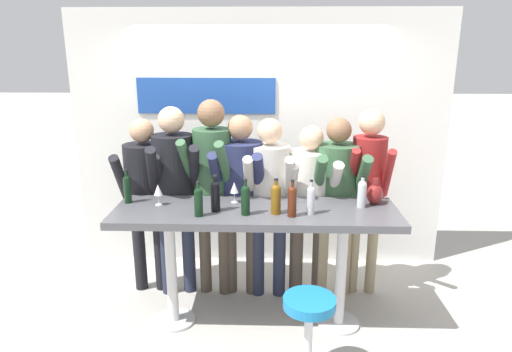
% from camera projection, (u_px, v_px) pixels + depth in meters
% --- Properties ---
extents(ground_plane, '(40.00, 40.00, 0.00)m').
position_uv_depth(ground_plane, '(256.00, 322.00, 3.94)').
color(ground_plane, '#B2ADA3').
extents(back_wall, '(3.89, 0.12, 2.67)m').
position_uv_depth(back_wall, '(259.00, 141.00, 4.81)').
color(back_wall, silver).
rests_on(back_wall, ground_plane).
extents(tasting_table, '(2.29, 0.66, 1.04)m').
position_uv_depth(tasting_table, '(256.00, 227.00, 3.70)').
color(tasting_table, '#4C4C51').
rests_on(tasting_table, ground_plane).
extents(bar_stool, '(0.38, 0.38, 0.65)m').
position_uv_depth(bar_stool, '(309.00, 326.00, 3.17)').
color(bar_stool, silver).
rests_on(bar_stool, ground_plane).
extents(person_far_left, '(0.45, 0.54, 1.68)m').
position_uv_depth(person_far_left, '(145.00, 188.00, 4.21)').
color(person_far_left, black).
rests_on(person_far_left, ground_plane).
extents(person_left, '(0.52, 0.63, 1.80)m').
position_uv_depth(person_left, '(174.00, 182.00, 4.13)').
color(person_left, '#23283D').
rests_on(person_left, ground_plane).
extents(person_center_left, '(0.47, 0.61, 1.86)m').
position_uv_depth(person_center_left, '(212.00, 176.00, 4.12)').
color(person_center_left, '#473D33').
rests_on(person_center_left, ground_plane).
extents(person_center, '(0.50, 0.59, 1.72)m').
position_uv_depth(person_center, '(241.00, 188.00, 4.15)').
color(person_center, '#473D33').
rests_on(person_center, ground_plane).
extents(person_center_right, '(0.44, 0.54, 1.70)m').
position_uv_depth(person_center_right, '(269.00, 190.00, 4.10)').
color(person_center_right, '#23283D').
rests_on(person_center_right, ground_plane).
extents(person_right, '(0.49, 0.56, 1.63)m').
position_uv_depth(person_right, '(310.00, 195.00, 4.14)').
color(person_right, '#473D33').
rests_on(person_right, ground_plane).
extents(person_far_right, '(0.49, 0.57, 1.70)m').
position_uv_depth(person_far_right, '(336.00, 190.00, 4.13)').
color(person_far_right, gray).
rests_on(person_far_right, ground_plane).
extents(person_rightmost, '(0.40, 0.54, 1.77)m').
position_uv_depth(person_rightmost, '(368.00, 181.00, 4.13)').
color(person_rightmost, gray).
rests_on(person_rightmost, ground_plane).
extents(wine_bottle_0, '(0.06, 0.06, 0.29)m').
position_uv_depth(wine_bottle_0, '(127.00, 188.00, 3.78)').
color(wine_bottle_0, black).
rests_on(wine_bottle_0, tasting_table).
extents(wine_bottle_1, '(0.07, 0.07, 0.29)m').
position_uv_depth(wine_bottle_1, '(292.00, 200.00, 3.47)').
color(wine_bottle_1, '#4C1E0F').
rests_on(wine_bottle_1, tasting_table).
extents(wine_bottle_2, '(0.07, 0.07, 0.27)m').
position_uv_depth(wine_bottle_2, '(362.00, 192.00, 3.67)').
color(wine_bottle_2, '#B7BCC1').
rests_on(wine_bottle_2, tasting_table).
extents(wine_bottle_3, '(0.07, 0.07, 0.28)m').
position_uv_depth(wine_bottle_3, '(198.00, 200.00, 3.48)').
color(wine_bottle_3, black).
rests_on(wine_bottle_3, tasting_table).
extents(wine_bottle_4, '(0.08, 0.08, 0.30)m').
position_uv_depth(wine_bottle_4, '(215.00, 195.00, 3.58)').
color(wine_bottle_4, black).
rests_on(wine_bottle_4, tasting_table).
extents(wine_bottle_5, '(0.08, 0.08, 0.29)m').
position_uv_depth(wine_bottle_5, '(276.00, 197.00, 3.53)').
color(wine_bottle_5, brown).
rests_on(wine_bottle_5, tasting_table).
extents(wine_bottle_6, '(0.06, 0.06, 0.28)m').
position_uv_depth(wine_bottle_6, '(311.00, 199.00, 3.52)').
color(wine_bottle_6, '#B7BCC1').
rests_on(wine_bottle_6, tasting_table).
extents(wine_bottle_7, '(0.07, 0.07, 0.29)m').
position_uv_depth(wine_bottle_7, '(245.00, 198.00, 3.51)').
color(wine_bottle_7, black).
rests_on(wine_bottle_7, tasting_table).
extents(wine_glass_0, '(0.07, 0.07, 0.18)m').
position_uv_depth(wine_glass_0, '(158.00, 191.00, 3.72)').
color(wine_glass_0, silver).
rests_on(wine_glass_0, tasting_table).
extents(wine_glass_1, '(0.07, 0.07, 0.18)m').
position_uv_depth(wine_glass_1, '(234.00, 188.00, 3.78)').
color(wine_glass_1, silver).
rests_on(wine_glass_1, tasting_table).
extents(decorative_vase, '(0.13, 0.13, 0.22)m').
position_uv_depth(decorative_vase, '(375.00, 194.00, 3.76)').
color(decorative_vase, maroon).
rests_on(decorative_vase, tasting_table).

